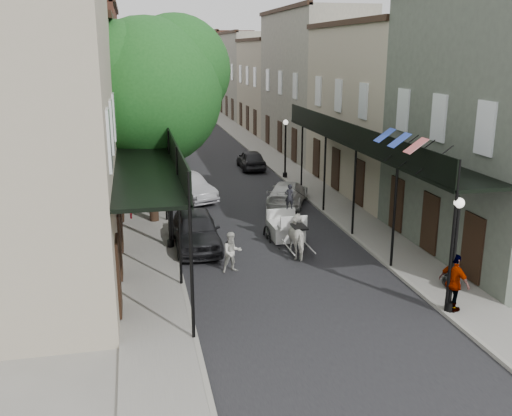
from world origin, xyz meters
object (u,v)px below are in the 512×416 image
car_left_near (196,230)px  pedestrian_walking (232,252)px  tree_far (147,83)px  pedestrian_sidewalk_right (454,283)px  lamppost_right_far (285,148)px  car_right_far (251,160)px  lamppost_left (169,202)px  car_left_mid (187,187)px  car_right_near (288,193)px  lamppost_right_near (454,254)px  carriage (283,215)px  tree_near (156,86)px  horse (300,237)px  car_left_far (159,154)px  pedestrian_sidewalk_left (129,165)px

car_left_near → pedestrian_walking: bearing=-70.7°
tree_far → pedestrian_sidewalk_right: tree_far is taller
lamppost_right_far → car_right_far: bearing=112.9°
lamppost_left → car_left_mid: lamppost_left is taller
lamppost_right_far → car_right_near: size_ratio=0.85×
lamppost_right_near → car_left_mid: 17.40m
carriage → pedestrian_walking: size_ratio=1.69×
car_left_near → car_right_near: car_left_near is taller
lamppost_right_near → lamppost_left: same height
tree_near → pedestrian_walking: size_ratio=6.16×
pedestrian_walking → pedestrian_sidewalk_right: pedestrian_sidewalk_right is taller
horse → car_left_far: horse is taller
tree_near → pedestrian_sidewalk_right: (8.40, -12.18, -5.42)m
car_left_mid → car_left_far: (-1.00, 11.44, -0.14)m
pedestrian_walking → pedestrian_sidewalk_right: bearing=-47.7°
carriage → tree_far: bearing=105.9°
lamppost_right_far → pedestrian_sidewalk_right: (0.10, -20.00, -0.99)m
car_left_mid → tree_far: bearing=76.1°
pedestrian_sidewalk_left → tree_far: bearing=-144.9°
car_left_far → tree_far: bearing=-129.9°
lamppost_right_near → car_right_near: size_ratio=0.85×
horse → car_left_mid: bearing=-70.6°
pedestrian_sidewalk_right → car_right_far: (-1.60, 23.56, -0.38)m
car_right_near → horse: bearing=102.4°
horse → car_left_near: horse is taller
horse → car_left_far: 21.77m
pedestrian_sidewalk_left → car_left_near: bearing=65.7°
car_right_far → tree_near: bearing=60.3°
lamppost_right_far → horse: (-3.11, -13.84, -1.26)m
tree_near → car_left_near: tree_near is taller
car_right_far → carriage: bearing=84.9°
carriage → car_left_far: carriage is taller
pedestrian_sidewalk_right → car_right_near: pedestrian_sidewalk_right is taller
tree_far → pedestrian_walking: tree_far is taller
horse → pedestrian_sidewalk_left: 17.12m
lamppost_right_far → car_left_near: size_ratio=0.80×
car_left_mid → pedestrian_sidewalk_left: bearing=95.0°
tree_near → car_left_near: size_ratio=2.08×
car_left_mid → car_left_near: bearing=-115.9°
tree_far → lamppost_left: tree_far is taller
lamppost_right_far → horse: 14.24m
lamppost_right_far → pedestrian_walking: 16.24m
tree_far → lamppost_right_near: (8.35, -26.18, -3.79)m
pedestrian_walking → pedestrian_sidewalk_right: 7.97m
car_left_near → car_right_near: (5.60, 5.88, -0.15)m
tree_far → lamppost_right_near: tree_far is taller
car_left_mid → car_left_far: size_ratio=1.03×
horse → lamppost_right_far: bearing=-103.3°
pedestrian_walking → car_right_near: (4.60, 8.91, -0.15)m
pedestrian_walking → car_right_far: pedestrian_walking is taller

